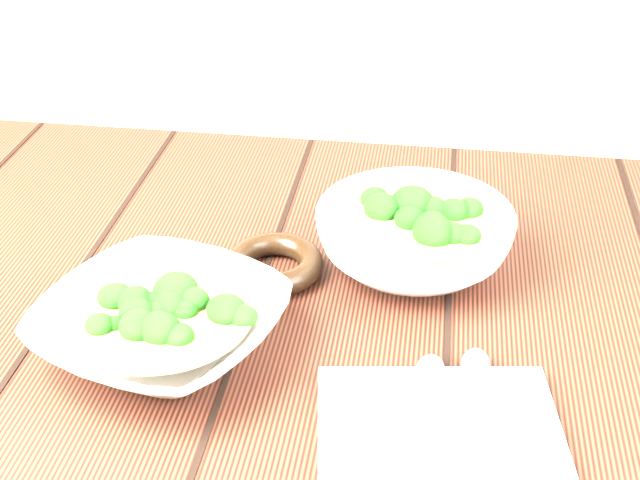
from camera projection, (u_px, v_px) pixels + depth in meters
table at (275, 393)px, 0.98m from camera, size 1.20×0.80×0.75m
soup_bowl_front at (161, 325)px, 0.84m from camera, size 0.28×0.28×0.06m
soup_bowl_back at (414, 236)px, 0.96m from camera, size 0.24×0.24×0.08m
trivet at (274, 264)px, 0.96m from camera, size 0.14×0.14×0.03m
napkin at (440, 437)px, 0.75m from camera, size 0.23×0.20×0.01m
spoon_left at (427, 395)px, 0.78m from camera, size 0.03×0.17×0.01m
spoon_right at (474, 388)px, 0.79m from camera, size 0.03×0.17×0.01m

